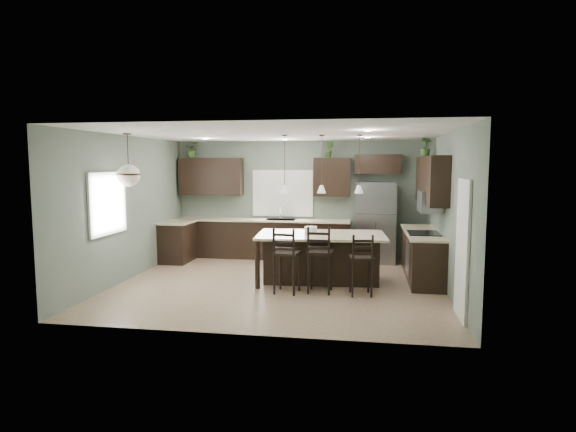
{
  "coord_description": "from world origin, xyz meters",
  "views": [
    {
      "loc": [
        1.56,
        -8.74,
        2.25
      ],
      "look_at": [
        0.1,
        0.4,
        1.25
      ],
      "focal_mm": 30.0,
      "sensor_mm": 36.0,
      "label": 1
    }
  ],
  "objects_px": {
    "refrigerator": "(375,222)",
    "bar_stool_right": "(361,265)",
    "serving_dish": "(311,230)",
    "bar_stool_center": "(320,259)",
    "bar_stool_left": "(287,260)",
    "plant_back_left": "(192,150)",
    "kitchen_island": "(321,258)"
  },
  "relations": [
    {
      "from": "bar_stool_center",
      "to": "plant_back_left",
      "type": "relative_size",
      "value": 3.04
    },
    {
      "from": "bar_stool_right",
      "to": "bar_stool_center",
      "type": "bearing_deg",
      "value": 165.79
    },
    {
      "from": "refrigerator",
      "to": "kitchen_island",
      "type": "relative_size",
      "value": 0.77
    },
    {
      "from": "bar_stool_center",
      "to": "bar_stool_right",
      "type": "distance_m",
      "value": 0.72
    },
    {
      "from": "serving_dish",
      "to": "bar_stool_left",
      "type": "bearing_deg",
      "value": -109.32
    },
    {
      "from": "bar_stool_left",
      "to": "kitchen_island",
      "type": "bearing_deg",
      "value": 68.21
    },
    {
      "from": "bar_stool_right",
      "to": "bar_stool_left",
      "type": "bearing_deg",
      "value": 173.8
    },
    {
      "from": "kitchen_island",
      "to": "plant_back_left",
      "type": "xyz_separation_m",
      "value": [
        -3.36,
        2.24,
        2.13
      ]
    },
    {
      "from": "plant_back_left",
      "to": "bar_stool_center",
      "type": "bearing_deg",
      "value": -41.59
    },
    {
      "from": "bar_stool_right",
      "to": "plant_back_left",
      "type": "relative_size",
      "value": 2.76
    },
    {
      "from": "refrigerator",
      "to": "plant_back_left",
      "type": "distance_m",
      "value": 4.73
    },
    {
      "from": "serving_dish",
      "to": "bar_stool_right",
      "type": "height_order",
      "value": "bar_stool_right"
    },
    {
      "from": "refrigerator",
      "to": "plant_back_left",
      "type": "relative_size",
      "value": 4.75
    },
    {
      "from": "kitchen_island",
      "to": "bar_stool_center",
      "type": "xyz_separation_m",
      "value": [
        0.05,
        -0.79,
        0.13
      ]
    },
    {
      "from": "refrigerator",
      "to": "bar_stool_right",
      "type": "height_order",
      "value": "refrigerator"
    },
    {
      "from": "bar_stool_center",
      "to": "bar_stool_right",
      "type": "bearing_deg",
      "value": -3.36
    },
    {
      "from": "bar_stool_left",
      "to": "plant_back_left",
      "type": "height_order",
      "value": "plant_back_left"
    },
    {
      "from": "refrigerator",
      "to": "serving_dish",
      "type": "xyz_separation_m",
      "value": [
        -1.26,
        -2.1,
        0.07
      ]
    },
    {
      "from": "serving_dish",
      "to": "bar_stool_center",
      "type": "relative_size",
      "value": 0.2
    },
    {
      "from": "bar_stool_left",
      "to": "refrigerator",
      "type": "bearing_deg",
      "value": 69.84
    },
    {
      "from": "kitchen_island",
      "to": "bar_stool_center",
      "type": "distance_m",
      "value": 0.8
    },
    {
      "from": "plant_back_left",
      "to": "bar_stool_right",
      "type": "bearing_deg",
      "value": -36.9
    },
    {
      "from": "bar_stool_center",
      "to": "bar_stool_right",
      "type": "xyz_separation_m",
      "value": [
        0.71,
        -0.07,
        -0.05
      ]
    },
    {
      "from": "kitchen_island",
      "to": "bar_stool_right",
      "type": "relative_size",
      "value": 2.24
    },
    {
      "from": "refrigerator",
      "to": "kitchen_island",
      "type": "height_order",
      "value": "refrigerator"
    },
    {
      "from": "refrigerator",
      "to": "bar_stool_center",
      "type": "xyz_separation_m",
      "value": [
        -1.01,
        -2.87,
        -0.33
      ]
    },
    {
      "from": "refrigerator",
      "to": "plant_back_left",
      "type": "xyz_separation_m",
      "value": [
        -4.42,
        0.16,
        1.67
      ]
    },
    {
      "from": "serving_dish",
      "to": "bar_stool_right",
      "type": "distance_m",
      "value": 1.36
    },
    {
      "from": "bar_stool_left",
      "to": "bar_stool_right",
      "type": "height_order",
      "value": "bar_stool_left"
    },
    {
      "from": "bar_stool_right",
      "to": "refrigerator",
      "type": "bearing_deg",
      "value": 75.57
    },
    {
      "from": "refrigerator",
      "to": "bar_stool_center",
      "type": "bearing_deg",
      "value": -109.42
    },
    {
      "from": "serving_dish",
      "to": "bar_stool_left",
      "type": "distance_m",
      "value": 1.04
    }
  ]
}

